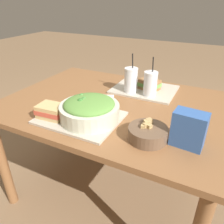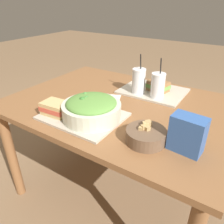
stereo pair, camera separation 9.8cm
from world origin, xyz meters
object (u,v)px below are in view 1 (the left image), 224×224
sandwich_near (52,111)px  sandwich_far (149,84)px  soup_bowl (148,133)px  chip_bag (189,129)px  drink_cup_red (150,84)px  napkin_folded (99,99)px  drink_cup_dark (131,81)px  salad_bowl (90,109)px  baguette_near (102,104)px

sandwich_near → sandwich_far: same height
soup_bowl → chip_bag: chip_bag is taller
drink_cup_red → chip_bag: size_ratio=1.56×
sandwich_far → napkin_folded: size_ratio=0.71×
soup_bowl → drink_cup_dark: 0.51m
salad_bowl → sandwich_far: bearing=74.4°
sandwich_far → napkin_folded: 0.34m
salad_bowl → drink_cup_dark: 0.41m
soup_bowl → sandwich_far: bearing=107.3°
sandwich_near → drink_cup_red: drink_cup_red is taller
salad_bowl → drink_cup_dark: bearing=83.3°
baguette_near → drink_cup_red: (0.17, 0.29, 0.04)m
baguette_near → drink_cup_red: drink_cup_red is taller
sandwich_far → salad_bowl: bearing=-90.8°
chip_bag → salad_bowl: bearing=-173.8°
soup_bowl → sandwich_near: (-0.48, -0.04, 0.01)m
baguette_near → chip_bag: (0.46, -0.11, 0.04)m
napkin_folded → drink_cup_red: bearing=31.8°
soup_bowl → sandwich_near: soup_bowl is taller
salad_bowl → drink_cup_dark: size_ratio=1.20×
napkin_folded → salad_bowl: bearing=-70.4°
soup_bowl → baguette_near: size_ratio=1.26×
drink_cup_dark → napkin_folded: size_ratio=1.17×
sandwich_far → napkin_folded: bearing=-117.0°
drink_cup_red → sandwich_far: bearing=109.1°
napkin_folded → baguette_near: bearing=-55.2°
sandwich_near → baguette_near: bearing=41.1°
baguette_near → chip_bag: chip_bag is taller
salad_bowl → sandwich_near: (-0.18, -0.07, -0.02)m
sandwich_far → chip_bag: bearing=-42.2°
soup_bowl → chip_bag: (0.16, 0.03, 0.04)m
sandwich_near → baguette_near: (0.18, 0.18, -0.00)m
sandwich_near → drink_cup_red: size_ratio=0.62×
sandwich_near → baguette_near: 0.26m
sandwich_far → drink_cup_dark: 0.14m
baguette_near → sandwich_far: 0.41m
baguette_near → drink_cup_dark: bearing=-8.0°
drink_cup_dark → napkin_folded: bearing=-130.1°
sandwich_near → chip_bag: size_ratio=0.96×
soup_bowl → drink_cup_red: 0.45m
sandwich_far → sandwich_near: bearing=-104.6°
sandwich_near → sandwich_far: (0.32, 0.57, 0.00)m
soup_bowl → sandwich_near: 0.49m
salad_bowl → drink_cup_red: 0.44m
salad_bowl → soup_bowl: 0.31m
sandwich_near → baguette_near: size_ratio=1.08×
drink_cup_dark → napkin_folded: drink_cup_dark is taller
baguette_near → drink_cup_dark: size_ratio=0.56×
soup_bowl → napkin_folded: size_ratio=0.82×
salad_bowl → sandwich_far: (0.14, 0.50, -0.02)m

